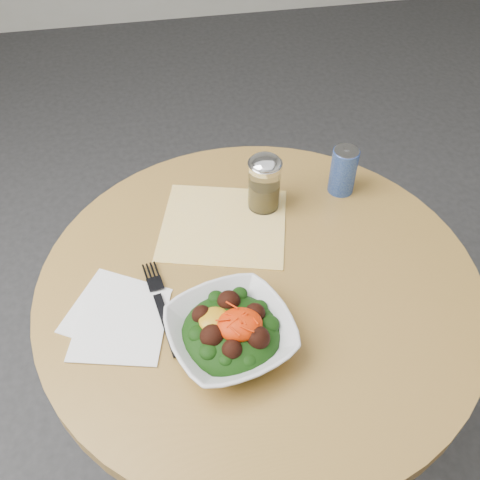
{
  "coord_description": "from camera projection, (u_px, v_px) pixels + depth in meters",
  "views": [
    {
      "loc": [
        -0.17,
        -0.68,
        1.58
      ],
      "look_at": [
        -0.03,
        0.06,
        0.81
      ],
      "focal_mm": 40.0,
      "sensor_mm": 36.0,
      "label": 1
    }
  ],
  "objects": [
    {
      "name": "fork",
      "position": [
        161.0,
        304.0,
        1.03
      ],
      "size": [
        0.06,
        0.24,
        0.0
      ],
      "color": "black",
      "rests_on": "table"
    },
    {
      "name": "spice_shaker",
      "position": [
        264.0,
        183.0,
        1.19
      ],
      "size": [
        0.08,
        0.08,
        0.14
      ],
      "color": "silver",
      "rests_on": "table"
    },
    {
      "name": "paper_napkins",
      "position": [
        118.0,
        318.0,
        1.01
      ],
      "size": [
        0.23,
        0.25,
        0.0
      ],
      "color": "white",
      "rests_on": "table"
    },
    {
      "name": "ground",
      "position": [
        253.0,
        437.0,
        1.62
      ],
      "size": [
        6.0,
        6.0,
        0.0
      ],
      "primitive_type": "plane",
      "color": "#2D2D2F",
      "rests_on": "ground"
    },
    {
      "name": "table",
      "position": [
        257.0,
        334.0,
        1.23
      ],
      "size": [
        0.9,
        0.9,
        0.75
      ],
      "color": "black",
      "rests_on": "ground"
    },
    {
      "name": "beverage_can",
      "position": [
        343.0,
        171.0,
        1.23
      ],
      "size": [
        0.06,
        0.06,
        0.12
      ],
      "color": "navy",
      "rests_on": "table"
    },
    {
      "name": "cloth_napkin",
      "position": [
        224.0,
        225.0,
        1.19
      ],
      "size": [
        0.33,
        0.31,
        0.0
      ],
      "primitive_type": "cube",
      "rotation": [
        0.0,
        0.0,
        -0.27
      ],
      "color": "#F8B00D",
      "rests_on": "table"
    },
    {
      "name": "salad_bowl",
      "position": [
        231.0,
        332.0,
        0.96
      ],
      "size": [
        0.27,
        0.27,
        0.08
      ],
      "color": "silver",
      "rests_on": "table"
    }
  ]
}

